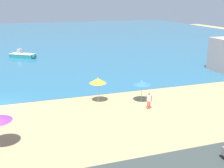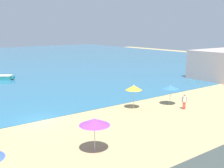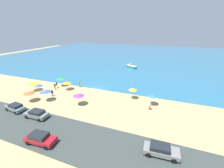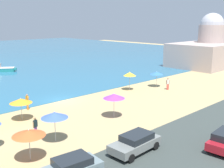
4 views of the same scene
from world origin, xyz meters
name	(u,v)px [view 3 (image 3 of 4)]	position (x,y,z in m)	size (l,w,h in m)	color
ground_plane	(96,89)	(0.00, 0.00, 0.00)	(160.00, 160.00, 0.00)	tan
sea	(139,55)	(0.00, 55.00, 0.03)	(150.00, 110.00, 0.05)	#2A678A
coastal_road	(45,130)	(0.00, -18.00, 0.03)	(80.00, 8.00, 0.06)	#363E3B
beach_umbrella_0	(39,85)	(-11.52, -7.58, 2.21)	(1.84, 1.84, 2.55)	#B2B2B7
beach_umbrella_1	(67,82)	(-6.74, -3.19, 2.02)	(2.22, 2.22, 2.32)	#B2B2B7
beach_umbrella_2	(29,93)	(-10.18, -11.46, 2.09)	(2.35, 2.35, 2.36)	#B2B2B7
beach_umbrella_3	(153,96)	(14.69, -3.61, 2.12)	(1.94, 1.94, 2.38)	#B2B2B7
beach_umbrella_4	(78,95)	(0.56, -9.02, 2.28)	(2.25, 2.25, 2.60)	#B2B2B7
beach_umbrella_5	(34,83)	(-14.12, -6.69, 2.07)	(2.43, 2.43, 2.36)	#B2B2B7
beach_umbrella_6	(61,78)	(-9.84, -1.51, 2.23)	(2.20, 2.20, 2.48)	#B2B2B7
beach_umbrella_7	(46,91)	(-7.11, -9.96, 2.32)	(2.22, 2.22, 2.63)	#B2B2B7
beach_umbrella_8	(133,89)	(10.21, -2.26, 2.39)	(1.81, 1.81, 2.73)	#B2B2B7
bather_0	(55,86)	(-9.79, -4.23, 0.98)	(0.24, 0.57, 1.74)	teal
bather_1	(57,84)	(-10.09, -3.15, 1.01)	(0.28, 0.56, 1.79)	yellow
bather_2	(80,84)	(-4.74, -0.50, 1.02)	(0.23, 0.57, 1.81)	orange
bather_3	(150,105)	(14.52, -5.82, 0.98)	(0.51, 0.37, 1.74)	#F13D37
bather_4	(52,93)	(-7.65, -7.63, 0.91)	(0.53, 0.34, 1.62)	purple
parked_car_0	(40,138)	(1.69, -20.46, 0.84)	(4.37, 2.21, 1.48)	maroon
parked_car_2	(161,150)	(17.34, -16.61, 0.82)	(4.42, 2.17, 1.44)	gray
parked_car_3	(15,107)	(-9.53, -15.51, 0.80)	(4.23, 2.27, 1.38)	slate
parked_car_4	(37,114)	(-3.80, -15.86, 0.81)	(4.29, 2.06, 1.41)	slate
skiff_nearshore	(132,66)	(3.06, 25.26, 0.50)	(5.01, 4.09, 1.62)	teal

